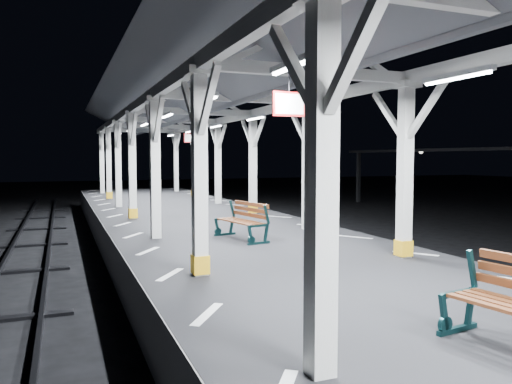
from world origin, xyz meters
TOP-DOWN VIEW (x-y plane):
  - ground at (0.00, 0.00)m, footprint 120.00×120.00m
  - platform at (0.00, 0.00)m, footprint 6.00×50.00m
  - hazard_stripes_left at (-2.45, 0.00)m, footprint 1.00×48.00m
  - hazard_stripes_right at (2.45, 0.00)m, footprint 1.00×48.00m
  - canopy at (0.00, -0.02)m, footprint 5.40×49.00m
  - bench_far at (-0.11, 5.09)m, footprint 0.88×1.67m

SIDE VIEW (x-z plane):
  - ground at x=0.00m, z-range 0.00..0.00m
  - platform at x=0.00m, z-range 0.00..1.00m
  - hazard_stripes_left at x=-2.45m, z-range 1.00..1.01m
  - hazard_stripes_right at x=2.45m, z-range 1.00..1.01m
  - bench_far at x=-0.11m, z-range 1.03..1.89m
  - canopy at x=0.00m, z-range 2.23..6.88m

